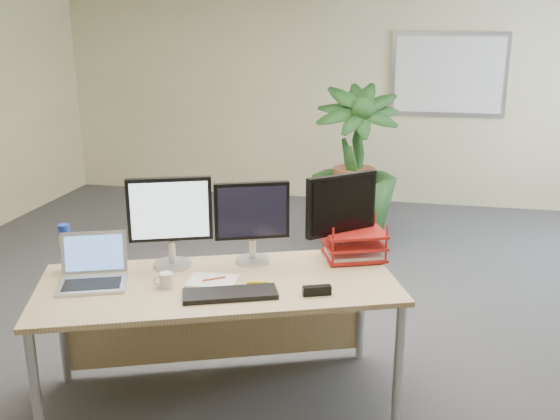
% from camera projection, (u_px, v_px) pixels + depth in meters
% --- Properties ---
extents(floor, '(8.00, 8.00, 0.00)m').
position_uv_depth(floor, '(270.00, 360.00, 4.09)').
color(floor, '#444448').
rests_on(floor, ground).
extents(back_wall, '(7.00, 0.04, 2.70)m').
position_uv_depth(back_wall, '(344.00, 90.00, 7.45)').
color(back_wall, beige).
rests_on(back_wall, floor).
extents(whiteboard, '(1.30, 0.04, 0.95)m').
position_uv_depth(whiteboard, '(449.00, 75.00, 7.12)').
color(whiteboard, '#ACACB1').
rests_on(whiteboard, back_wall).
extents(desk, '(2.12, 1.47, 0.75)m').
position_uv_depth(desk, '(218.00, 300.00, 3.58)').
color(desk, tan).
rests_on(desk, floor).
extents(floor_plant, '(0.96, 0.96, 1.50)m').
position_uv_depth(floor_plant, '(354.00, 174.00, 5.89)').
color(floor_plant, '#163C16').
rests_on(floor_plant, floor).
extents(monitor_left, '(0.46, 0.22, 0.53)m').
position_uv_depth(monitor_left, '(170.00, 216.00, 3.57)').
color(monitor_left, silver).
rests_on(monitor_left, desk).
extents(monitor_right, '(0.42, 0.20, 0.49)m').
position_uv_depth(monitor_right, '(252.00, 217.00, 3.64)').
color(monitor_right, silver).
rests_on(monitor_right, desk).
extents(monitor_dark, '(0.38, 0.34, 0.52)m').
position_uv_depth(monitor_dark, '(341.00, 211.00, 3.69)').
color(monitor_dark, silver).
rests_on(monitor_dark, desk).
extents(laptop, '(0.44, 0.42, 0.26)m').
position_uv_depth(laptop, '(93.00, 272.00, 3.41)').
color(laptop, silver).
rests_on(laptop, desk).
extents(keyboard, '(0.52, 0.33, 0.03)m').
position_uv_depth(keyboard, '(230.00, 294.00, 3.25)').
color(keyboard, black).
rests_on(keyboard, desk).
extents(coffee_mug, '(0.11, 0.07, 0.08)m').
position_uv_depth(coffee_mug, '(166.00, 280.00, 3.35)').
color(coffee_mug, silver).
rests_on(coffee_mug, desk).
extents(spiral_notebook, '(0.28, 0.21, 0.01)m').
position_uv_depth(spiral_notebook, '(212.00, 281.00, 3.43)').
color(spiral_notebook, silver).
rests_on(spiral_notebook, desk).
extents(orange_pen, '(0.11, 0.08, 0.01)m').
position_uv_depth(orange_pen, '(214.00, 279.00, 3.43)').
color(orange_pen, '#D44717').
rests_on(orange_pen, spiral_notebook).
extents(yellow_highlighter, '(0.12, 0.04, 0.02)m').
position_uv_depth(yellow_highlighter, '(258.00, 282.00, 3.41)').
color(yellow_highlighter, yellow).
rests_on(yellow_highlighter, desk).
extents(water_bottle, '(0.07, 0.07, 0.28)m').
position_uv_depth(water_bottle, '(66.00, 249.00, 3.55)').
color(water_bottle, silver).
rests_on(water_bottle, desk).
extents(letter_tray, '(0.43, 0.38, 0.17)m').
position_uv_depth(letter_tray, '(354.00, 247.00, 3.75)').
color(letter_tray, '#AA1914').
rests_on(letter_tray, desk).
extents(stapler, '(0.16, 0.09, 0.05)m').
position_uv_depth(stapler, '(317.00, 290.00, 3.26)').
color(stapler, black).
rests_on(stapler, desk).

